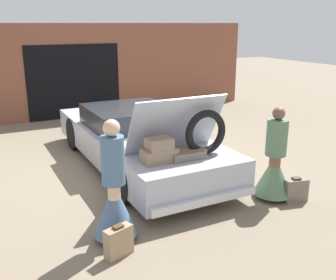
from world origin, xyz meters
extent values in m
plane|color=#7F705B|center=(0.00, 0.00, 0.00)|extent=(40.00, 40.00, 0.00)
cube|color=brown|center=(0.00, 4.79, 1.40)|extent=(12.00, 0.12, 2.80)
cube|color=black|center=(0.00, 4.72, 1.10)|extent=(2.80, 0.02, 2.20)
cube|color=#B2B7C6|center=(0.00, 0.00, 0.46)|extent=(1.88, 5.18, 0.57)
cube|color=#1E2328|center=(0.00, 0.31, 0.95)|extent=(1.66, 1.66, 0.40)
cylinder|color=black|center=(-0.87, 1.61, 0.36)|extent=(0.18, 0.73, 0.73)
cylinder|color=black|center=(0.87, 1.61, 0.36)|extent=(0.18, 0.73, 0.73)
cylinder|color=black|center=(-0.87, -1.55, 0.36)|extent=(0.18, 0.73, 0.73)
cylinder|color=black|center=(0.87, -1.55, 0.36)|extent=(0.18, 0.73, 0.73)
cube|color=silver|center=(0.00, -2.63, 0.28)|extent=(1.79, 0.10, 0.12)
cube|color=#B2B7C6|center=(0.00, -1.69, 1.22)|extent=(1.60, 0.55, 0.97)
cube|color=#8C7259|center=(-0.44, -1.98, 0.86)|extent=(0.53, 0.30, 0.22)
cube|color=#8C7259|center=(0.10, -1.98, 0.82)|extent=(0.48, 0.27, 0.14)
cube|color=#8C7259|center=(-0.44, -1.98, 1.05)|extent=(0.38, 0.29, 0.17)
cube|color=#75665B|center=(0.00, -1.98, 0.81)|extent=(0.54, 0.38, 0.13)
torus|color=black|center=(0.39, -1.98, 1.12)|extent=(0.74, 0.12, 0.74)
cylinder|color=beige|center=(-1.39, -2.58, 0.40)|extent=(0.17, 0.17, 0.80)
cone|color=slate|center=(-1.39, -2.58, 0.44)|extent=(0.58, 0.58, 0.72)
cylinder|color=slate|center=(-1.39, -2.58, 1.12)|extent=(0.31, 0.31, 0.64)
sphere|color=beige|center=(-1.39, -2.58, 1.55)|extent=(0.22, 0.22, 0.22)
cylinder|color=brown|center=(1.39, -2.53, 0.37)|extent=(0.19, 0.19, 0.75)
cone|color=#567A56|center=(1.39, -2.53, 0.41)|extent=(0.64, 0.64, 0.67)
cylinder|color=#567A56|center=(1.39, -2.53, 1.04)|extent=(0.34, 0.34, 0.59)
sphere|color=brown|center=(1.39, -2.53, 1.44)|extent=(0.20, 0.20, 0.20)
cube|color=#9E8460|center=(-1.49, -2.98, 0.19)|extent=(0.40, 0.25, 0.39)
cube|color=#4C3823|center=(-1.49, -2.98, 0.41)|extent=(0.15, 0.12, 0.02)
cube|color=#75665B|center=(1.63, -2.80, 0.19)|extent=(0.41, 0.26, 0.38)
cube|color=#4C3823|center=(1.63, -2.80, 0.40)|extent=(0.15, 0.13, 0.02)
camera|label=1|loc=(-2.92, -7.09, 2.80)|focal=42.00mm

